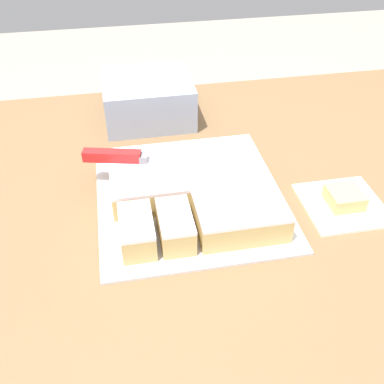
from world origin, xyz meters
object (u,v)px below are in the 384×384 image
(brownie, at_px, (345,198))
(storage_box, at_px, (148,99))
(knife, at_px, (125,157))
(cake, at_px, (194,190))
(cake_board, at_px, (192,204))

(brownie, xyz_separation_m, storage_box, (-0.34, 0.42, 0.03))
(knife, distance_m, storage_box, 0.29)
(cake, bearing_deg, storage_box, 97.67)
(cake_board, bearing_deg, storage_box, 96.91)
(knife, bearing_deg, cake_board, -23.07)
(knife, relative_size, storage_box, 1.27)
(cake_board, height_order, cake, cake)
(cake, distance_m, brownie, 0.30)
(knife, height_order, brownie, knife)
(brownie, bearing_deg, knife, 160.45)
(brownie, height_order, storage_box, storage_box)
(knife, xyz_separation_m, brownie, (0.41, -0.15, -0.05))
(brownie, distance_m, storage_box, 0.54)
(brownie, bearing_deg, storage_box, 128.52)
(cake_board, relative_size, storage_box, 1.69)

